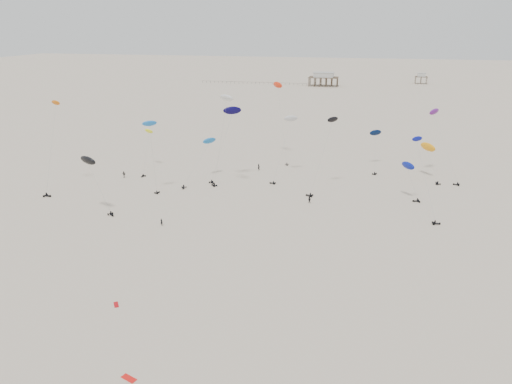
% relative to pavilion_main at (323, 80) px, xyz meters
% --- Properties ---
extents(ground_plane, '(900.00, 900.00, 0.00)m').
position_rel_pavilion_main_xyz_m(ground_plane, '(10.00, -150.00, -4.22)').
color(ground_plane, beige).
extents(pavilion_main, '(21.00, 13.00, 9.80)m').
position_rel_pavilion_main_xyz_m(pavilion_main, '(0.00, 0.00, 0.00)').
color(pavilion_main, brown).
rests_on(pavilion_main, ground).
extents(pavilion_small, '(9.00, 7.00, 8.00)m').
position_rel_pavilion_main_xyz_m(pavilion_small, '(70.00, 30.00, -0.74)').
color(pavilion_small, brown).
rests_on(pavilion_small, ground).
extents(pier_fence, '(80.20, 0.20, 1.50)m').
position_rel_pavilion_main_xyz_m(pier_fence, '(-52.00, -0.00, -3.45)').
color(pier_fence, black).
rests_on(pier_fence, ground).
extents(rig_0, '(6.41, 17.28, 16.91)m').
position_rel_pavilion_main_xyz_m(rig_0, '(-12.32, -232.63, 4.50)').
color(rig_0, black).
rests_on(rig_0, ground).
extents(rig_1, '(5.86, 15.51, 20.52)m').
position_rel_pavilion_main_xyz_m(rig_1, '(10.73, -223.51, 9.07)').
color(rig_1, black).
rests_on(rig_1, ground).
extents(rig_2, '(5.71, 14.97, 16.22)m').
position_rel_pavilion_main_xyz_m(rig_2, '(-33.21, -226.33, 4.56)').
color(rig_2, black).
rests_on(rig_2, ground).
extents(rig_3, '(9.01, 16.46, 26.86)m').
position_rel_pavilion_main_xyz_m(rig_3, '(4.09, -202.08, 17.33)').
color(rig_3, black).
rests_on(rig_3, ground).
extents(rig_4, '(4.71, 4.76, 19.82)m').
position_rel_pavilion_main_xyz_m(rig_4, '(-21.94, -247.71, 10.92)').
color(rig_4, black).
rests_on(rig_4, ground).
extents(rig_5, '(8.38, 9.85, 21.60)m').
position_rel_pavilion_main_xyz_m(rig_5, '(-4.86, -231.59, 13.08)').
color(rig_5, black).
rests_on(rig_5, ground).
extents(rig_6, '(7.31, 16.66, 21.77)m').
position_rel_pavilion_main_xyz_m(rig_6, '(48.53, -247.52, 4.98)').
color(rig_6, black).
rests_on(rig_6, ground).
extents(rig_7, '(10.20, 15.83, 22.31)m').
position_rel_pavilion_main_xyz_m(rig_7, '(54.24, -213.11, 11.68)').
color(rig_7, black).
rests_on(rig_7, ground).
extents(rig_8, '(7.61, 4.46, 26.14)m').
position_rel_pavilion_main_xyz_m(rig_8, '(-4.08, -238.77, 16.78)').
color(rig_8, black).
rests_on(rig_8, ground).
extents(rig_9, '(4.72, 13.59, 24.79)m').
position_rel_pavilion_main_xyz_m(rig_9, '(-49.04, -252.19, 8.51)').
color(rig_9, black).
rests_on(rig_9, ground).
extents(rig_10, '(7.23, 13.48, 21.05)m').
position_rel_pavilion_main_xyz_m(rig_10, '(23.14, -235.25, 8.58)').
color(rig_10, black).
rests_on(rig_10, ground).
extents(rig_11, '(5.90, 6.22, 9.90)m').
position_rel_pavilion_main_xyz_m(rig_11, '(45.66, -238.08, 2.87)').
color(rig_11, black).
rests_on(rig_11, ground).
extents(rig_12, '(9.92, 5.12, 14.34)m').
position_rel_pavilion_main_xyz_m(rig_12, '(-29.66, -265.37, 6.89)').
color(rig_12, black).
rests_on(rig_12, ground).
extents(rig_13, '(6.50, 12.02, 11.71)m').
position_rel_pavilion_main_xyz_m(rig_13, '(52.24, -216.96, 3.94)').
color(rig_13, black).
rests_on(rig_13, ground).
extents(rig_14, '(4.53, 15.47, 15.43)m').
position_rel_pavilion_main_xyz_m(rig_14, '(36.73, -207.50, 4.55)').
color(rig_14, black).
rests_on(rig_14, ground).
extents(spectator_0, '(0.81, 0.66, 1.96)m').
position_rel_pavilion_main_xyz_m(spectator_0, '(-10.41, -269.99, -4.22)').
color(spectator_0, black).
rests_on(spectator_0, ground).
extents(spectator_1, '(1.15, 1.09, 2.06)m').
position_rel_pavilion_main_xyz_m(spectator_1, '(20.81, -247.66, -4.22)').
color(spectator_1, black).
rests_on(spectator_1, ground).
extents(spectator_2, '(1.32, 0.73, 2.22)m').
position_rel_pavilion_main_xyz_m(spectator_2, '(-36.25, -237.70, -4.22)').
color(spectator_2, black).
rests_on(spectator_2, ground).
extents(spectator_3, '(1.02, 0.91, 2.32)m').
position_rel_pavilion_main_xyz_m(spectator_3, '(1.52, -221.08, -4.22)').
color(spectator_3, black).
rests_on(spectator_3, ground).
extents(grounded_kite_a, '(2.38, 1.64, 0.08)m').
position_rel_pavilion_main_xyz_m(grounded_kite_a, '(6.04, -319.49, -4.22)').
color(grounded_kite_a, red).
rests_on(grounded_kite_a, ground).
extents(grounded_kite_b, '(1.58, 1.89, 0.07)m').
position_rel_pavilion_main_xyz_m(grounded_kite_b, '(-4.27, -303.39, -4.22)').
color(grounded_kite_b, '#B40B10').
rests_on(grounded_kite_b, ground).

